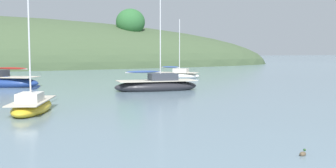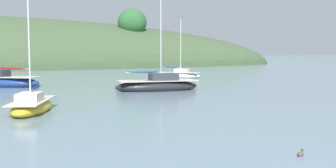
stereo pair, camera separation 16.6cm
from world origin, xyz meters
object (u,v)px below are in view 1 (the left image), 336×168
sailboat_blue_center (32,106)px  duck_lead (303,154)px  sailboat_cream_ketch (178,75)px  sailboat_black_sloop (157,85)px

sailboat_blue_center → duck_lead: bearing=-59.9°
sailboat_cream_ketch → duck_lead: bearing=-106.7°
sailboat_blue_center → sailboat_black_sloop: size_ratio=0.77×
sailboat_blue_center → duck_lead: size_ratio=16.88×
sailboat_blue_center → sailboat_black_sloop: sailboat_black_sloop is taller
sailboat_blue_center → duck_lead: 15.33m
sailboat_cream_ketch → duck_lead: (-10.79, -36.00, -0.30)m
sailboat_blue_center → sailboat_cream_ketch: (18.48, 22.75, 0.01)m
sailboat_black_sloop → duck_lead: size_ratio=21.86×
sailboat_cream_ketch → sailboat_black_sloop: size_ratio=0.83×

